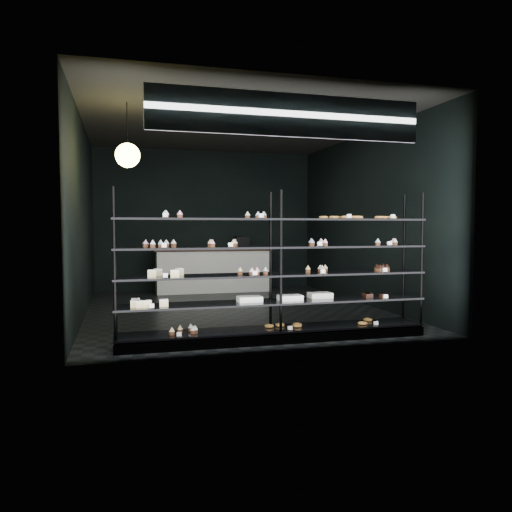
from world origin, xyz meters
The scene contains 5 objects.
room centered at (0.00, 0.00, 1.60)m, with size 5.01×6.01×3.20m.
display_shelf centered at (-0.03, -2.45, 0.63)m, with size 4.00×0.50×1.91m.
signage centered at (0.00, -2.93, 2.75)m, with size 3.30×0.05×0.50m.
pendant_lamp centered at (-1.80, -1.26, 2.45)m, with size 0.34×0.34×0.90m.
service_counter centered at (0.06, 2.50, 0.50)m, with size 2.58×0.65×1.23m.
Camera 1 is at (-1.90, -8.48, 1.46)m, focal length 35.00 mm.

